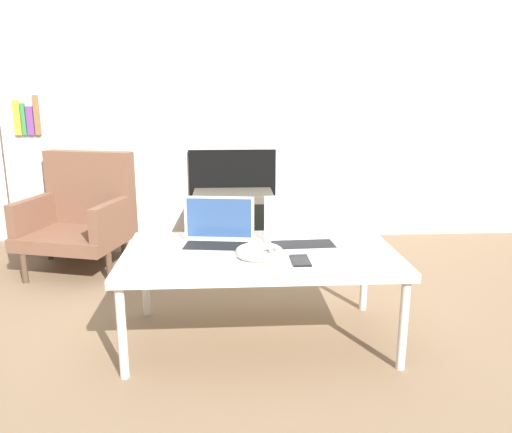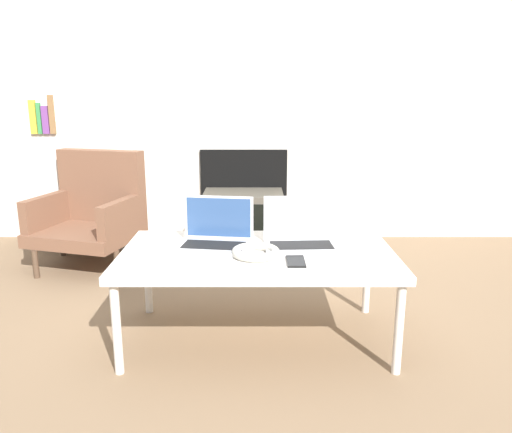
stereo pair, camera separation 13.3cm
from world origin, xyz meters
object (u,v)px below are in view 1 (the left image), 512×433
at_px(headphones, 259,252).
at_px(phone, 300,260).
at_px(laptop_right, 302,235).
at_px(tv, 233,220).
at_px(laptop_left, 217,237).
at_px(armchair, 82,212).

distance_m(headphones, phone, 0.18).
height_order(laptop_right, tv, laptop_right).
relative_size(laptop_left, tv, 0.62).
bearing_deg(laptop_right, laptop_left, 177.44).
xyz_separation_m(laptop_left, laptop_right, (0.38, 0.00, 0.00)).
relative_size(laptop_left, phone, 2.51).
xyz_separation_m(headphones, armchair, (-1.05, 1.14, -0.08)).
bearing_deg(tv, laptop_right, -77.92).
height_order(headphones, phone, headphones).
distance_m(phone, armchair, 1.72).
xyz_separation_m(laptop_right, armchair, (-1.25, 1.00, -0.11)).
relative_size(phone, armchair, 0.19).
bearing_deg(tv, armchair, -159.84).
distance_m(laptop_right, phone, 0.23).
xyz_separation_m(phone, armchair, (-1.21, 1.22, -0.07)).
bearing_deg(laptop_left, laptop_right, 7.93).
distance_m(laptop_left, headphones, 0.23).
distance_m(laptop_right, headphones, 0.25).
bearing_deg(laptop_right, tv, 99.46).
bearing_deg(phone, tv, 99.13).
bearing_deg(headphones, laptop_left, 142.00).
height_order(headphones, armchair, armchair).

